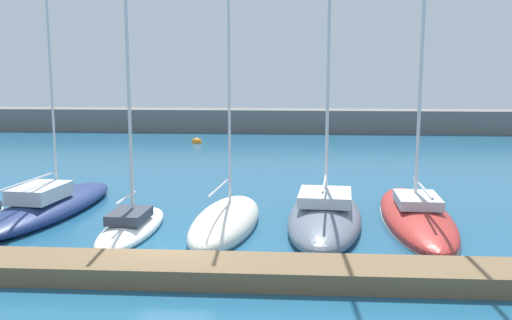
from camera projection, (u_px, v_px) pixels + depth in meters
name	position (u px, v px, depth m)	size (l,w,h in m)	color
ground_plane	(172.00, 256.00, 19.46)	(120.00, 120.00, 0.00)	#1E567A
dock_pier	(157.00, 269.00, 17.40)	(26.01, 1.98, 0.58)	brown
breakwater_seawall	(253.00, 120.00, 55.99)	(108.00, 3.11, 2.11)	slate
sailboat_navy_second	(48.00, 205.00, 24.92)	(3.93, 10.22, 15.06)	navy
sailboat_white_third	(131.00, 225.00, 22.11)	(2.11, 6.10, 9.95)	white
sailboat_ivory_fourth	(226.00, 222.00, 22.71)	(3.04, 7.51, 12.02)	silver
sailboat_slate_fifth	(325.00, 216.00, 23.31)	(3.62, 9.37, 16.70)	slate
sailboat_red_sixth	(416.00, 213.00, 23.79)	(3.04, 10.29, 20.52)	#B72D28
mooring_buoy_orange	(197.00, 143.00, 47.67)	(0.85, 0.85, 0.85)	orange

